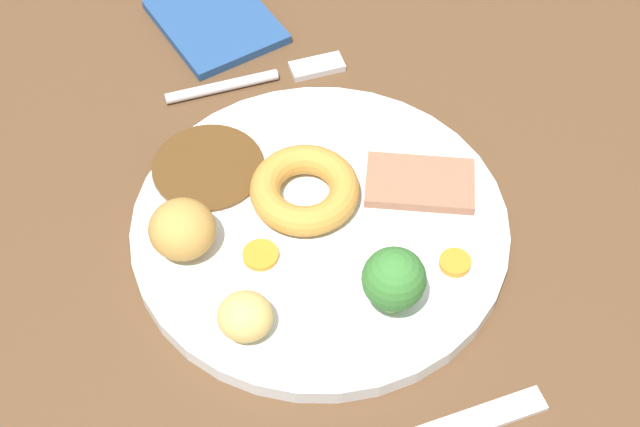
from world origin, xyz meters
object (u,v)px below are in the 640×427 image
carrot_coin_front (455,263)px  dinner_plate (320,228)px  folded_napkin (216,22)px  carrot_coin_back (261,255)px  yorkshire_pudding (305,190)px  broccoli_floret (394,280)px  fork (262,78)px  roast_potato_right (245,316)px  meat_slice_main (420,183)px  roast_potato_left (182,229)px

carrot_coin_front → dinner_plate: bearing=-127.8°
folded_napkin → carrot_coin_back: bearing=-5.2°
dinner_plate → yorkshire_pudding: size_ratio=3.41×
yorkshire_pudding → carrot_coin_back: yorkshire_pudding is taller
dinner_plate → carrot_coin_front: 10.19cm
yorkshire_pudding → broccoli_floret: bearing=17.0°
dinner_plate → yorkshire_pudding: (-2.33, -0.49, 1.81)cm
fork → carrot_coin_front: bearing=-71.6°
dinner_plate → folded_napkin: 24.51cm
roast_potato_right → carrot_coin_back: roast_potato_right is taller
carrot_coin_back → fork: 18.86cm
yorkshire_pudding → folded_napkin: 22.25cm
meat_slice_main → carrot_coin_back: bearing=-77.2°
yorkshire_pudding → carrot_coin_back: size_ratio=3.15×
roast_potato_left → roast_potato_right: (7.83, 2.61, -0.48)cm
fork → roast_potato_right: bearing=-107.9°
yorkshire_pudding → broccoli_floret: (10.41, 3.18, 1.94)cm
carrot_coin_front → roast_potato_right: bearing=-86.5°
meat_slice_main → fork: (-15.33, -8.35, -1.41)cm
yorkshire_pudding → broccoli_floret: broccoli_floret is taller
carrot_coin_back → broccoli_floret: bearing=50.2°
roast_potato_left → broccoli_floret: size_ratio=0.89×
roast_potato_right → carrot_coin_back: size_ratio=1.46×
carrot_coin_front → yorkshire_pudding: bearing=-135.2°
roast_potato_left → folded_napkin: size_ratio=0.43×
carrot_coin_front → fork: carrot_coin_front is taller
dinner_plate → fork: dinner_plate is taller
roast_potato_right → folded_napkin: size_ratio=0.34×
meat_slice_main → fork: meat_slice_main is taller
roast_potato_left → roast_potato_right: 8.27cm
roast_potato_left → yorkshire_pudding: bearing=100.0°
roast_potato_left → broccoli_floret: broccoli_floret is taller
broccoli_floret → fork: broccoli_floret is taller
yorkshire_pudding → folded_napkin: bearing=-174.8°
meat_slice_main → folded_napkin: meat_slice_main is taller
meat_slice_main → folded_napkin: (-23.25, -10.54, -1.40)cm
carrot_coin_back → folded_napkin: carrot_coin_back is taller
roast_potato_left → carrot_coin_front: bearing=68.8°
carrot_coin_back → roast_potato_left: bearing=-116.9°
roast_potato_left → broccoli_floret: bearing=54.9°
roast_potato_right → carrot_coin_back: 5.95cm
roast_potato_left → broccoli_floret: 15.28cm
carrot_coin_front → meat_slice_main: bearing=179.8°
carrot_coin_back → folded_napkin: (-26.18, 2.37, -1.22)cm
dinner_plate → broccoli_floret: (8.08, 2.69, 3.75)cm
dinner_plate → roast_potato_left: bearing=-94.0°
yorkshire_pudding → fork: yorkshire_pudding is taller
roast_potato_left → carrot_coin_front: (6.91, 17.78, -1.69)cm
dinner_plate → carrot_coin_front: bearing=52.2°
yorkshire_pudding → carrot_coin_front: (8.55, 8.50, -0.84)cm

